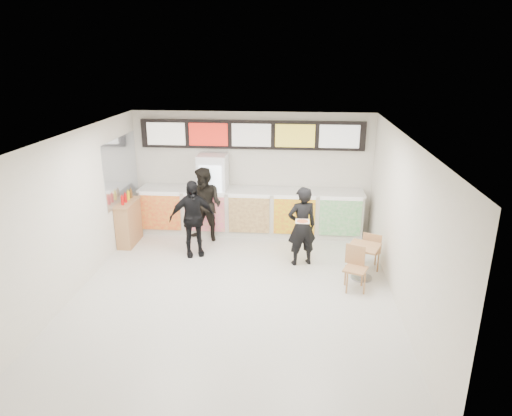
# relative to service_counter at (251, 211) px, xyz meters

# --- Properties ---
(floor) EXTENTS (7.00, 7.00, 0.00)m
(floor) POSITION_rel_service_counter_xyz_m (-0.00, -3.09, -0.57)
(floor) COLOR beige
(floor) RESTS_ON ground
(ceiling) EXTENTS (7.00, 7.00, 0.00)m
(ceiling) POSITION_rel_service_counter_xyz_m (-0.00, -3.09, 2.43)
(ceiling) COLOR white
(ceiling) RESTS_ON wall_back
(wall_back) EXTENTS (6.00, 0.00, 6.00)m
(wall_back) POSITION_rel_service_counter_xyz_m (-0.00, 0.41, 0.93)
(wall_back) COLOR silver
(wall_back) RESTS_ON floor
(wall_left) EXTENTS (0.00, 7.00, 7.00)m
(wall_left) POSITION_rel_service_counter_xyz_m (-3.00, -3.09, 0.93)
(wall_left) COLOR silver
(wall_left) RESTS_ON floor
(wall_right) EXTENTS (0.00, 7.00, 7.00)m
(wall_right) POSITION_rel_service_counter_xyz_m (3.00, -3.09, 0.93)
(wall_right) COLOR silver
(wall_right) RESTS_ON floor
(service_counter) EXTENTS (5.56, 0.77, 1.14)m
(service_counter) POSITION_rel_service_counter_xyz_m (0.00, 0.00, 0.00)
(service_counter) COLOR silver
(service_counter) RESTS_ON floor
(menu_board) EXTENTS (5.50, 0.14, 0.70)m
(menu_board) POSITION_rel_service_counter_xyz_m (0.00, 0.32, 1.88)
(menu_board) COLOR black
(menu_board) RESTS_ON wall_back
(drinks_fridge) EXTENTS (0.70, 0.67, 2.00)m
(drinks_fridge) POSITION_rel_service_counter_xyz_m (-0.93, 0.02, 0.43)
(drinks_fridge) COLOR white
(drinks_fridge) RESTS_ON floor
(mirror_panel) EXTENTS (0.01, 2.00, 1.50)m
(mirror_panel) POSITION_rel_service_counter_xyz_m (-2.99, -0.64, 1.18)
(mirror_panel) COLOR #B2B7BF
(mirror_panel) RESTS_ON wall_left
(customer_main) EXTENTS (0.74, 0.61, 1.74)m
(customer_main) POSITION_rel_service_counter_xyz_m (1.27, -1.69, 0.30)
(customer_main) COLOR black
(customer_main) RESTS_ON floor
(customer_left) EXTENTS (1.06, 0.95, 1.80)m
(customer_left) POSITION_rel_service_counter_xyz_m (-1.03, -0.54, 0.33)
(customer_left) COLOR black
(customer_left) RESTS_ON floor
(customer_mid) EXTENTS (1.11, 0.76, 1.74)m
(customer_mid) POSITION_rel_service_counter_xyz_m (-1.15, -1.43, 0.30)
(customer_mid) COLOR black
(customer_mid) RESTS_ON floor
(pizza_slice) EXTENTS (0.36, 0.36, 0.02)m
(pizza_slice) POSITION_rel_service_counter_xyz_m (1.27, -2.14, 0.58)
(pizza_slice) COLOR beige
(pizza_slice) RESTS_ON customer_main
(cafe_table) EXTENTS (0.94, 1.50, 0.86)m
(cafe_table) POSITION_rel_service_counter_xyz_m (2.50, -2.26, -0.07)
(cafe_table) COLOR #AE7E4F
(cafe_table) RESTS_ON floor
(condiment_ledge) EXTENTS (0.38, 0.94, 1.25)m
(condiment_ledge) POSITION_rel_service_counter_xyz_m (-2.82, -0.92, -0.04)
(condiment_ledge) COLOR #AE7E4F
(condiment_ledge) RESTS_ON floor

